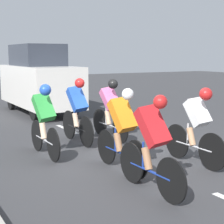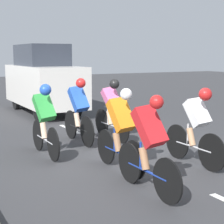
% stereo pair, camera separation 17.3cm
% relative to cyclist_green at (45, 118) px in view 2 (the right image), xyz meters
% --- Properties ---
extents(ground_plane, '(60.00, 60.00, 0.00)m').
position_rel_cyclist_green_xyz_m(ground_plane, '(-1.53, 0.77, -0.81)').
color(ground_plane, '#38383A').
extents(lane_stripe_mid, '(0.12, 1.40, 0.01)m').
position_rel_cyclist_green_xyz_m(lane_stripe_mid, '(-1.53, 0.75, -0.80)').
color(lane_stripe_mid, white).
rests_on(lane_stripe_mid, ground).
extents(lane_stripe_far, '(0.12, 1.40, 0.01)m').
position_rel_cyclist_green_xyz_m(lane_stripe_far, '(-1.53, -2.45, -0.80)').
color(lane_stripe_far, white).
rests_on(lane_stripe_far, ground).
extents(cyclist_green, '(0.39, 1.67, 1.53)m').
position_rel_cyclist_green_xyz_m(cyclist_green, '(0.00, 0.00, 0.00)').
color(cyclist_green, black).
rests_on(cyclist_green, ground).
extents(cyclist_red, '(0.39, 1.69, 1.54)m').
position_rel_cyclist_green_xyz_m(cyclist_red, '(-0.68, 2.78, -0.01)').
color(cyclist_red, black).
rests_on(cyclist_red, ground).
extents(cyclist_blue, '(0.39, 1.70, 1.57)m').
position_rel_cyclist_green_xyz_m(cyclist_blue, '(-1.08, -0.74, 0.01)').
color(cyclist_blue, black).
rests_on(cyclist_blue, ground).
extents(cyclist_pink, '(0.41, 1.73, 1.52)m').
position_rel_cyclist_green_xyz_m(cyclist_pink, '(-1.94, -0.69, 0.00)').
color(cyclist_pink, black).
rests_on(cyclist_pink, ground).
extents(cyclist_white, '(0.36, 1.69, 1.51)m').
position_rel_cyclist_green_xyz_m(cyclist_white, '(-2.29, 1.99, -0.01)').
color(cyclist_white, black).
rests_on(cyclist_white, ground).
extents(cyclist_orange, '(0.37, 1.71, 1.53)m').
position_rel_cyclist_green_xyz_m(cyclist_orange, '(-0.85, 1.65, -0.01)').
color(cyclist_orange, black).
rests_on(cyclist_orange, ground).
extents(support_car, '(1.70, 4.45, 2.45)m').
position_rel_cyclist_green_xyz_m(support_car, '(-1.88, -5.74, 0.40)').
color(support_car, black).
rests_on(support_car, ground).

